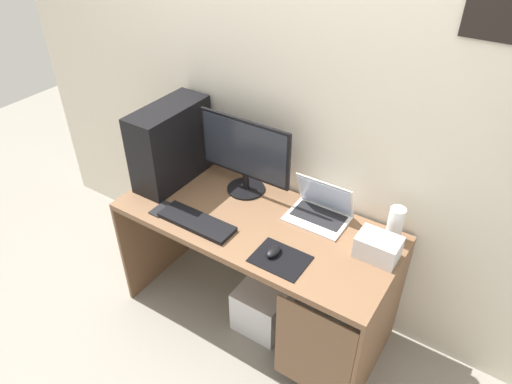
{
  "coord_description": "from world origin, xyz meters",
  "views": [
    {
      "loc": [
        1.04,
        -1.59,
        2.3
      ],
      "look_at": [
        0.0,
        0.0,
        0.93
      ],
      "focal_mm": 32.73,
      "sensor_mm": 36.0,
      "label": 1
    }
  ],
  "objects_px": {
    "laptop": "(320,210)",
    "subwoofer": "(263,307)",
    "monitor": "(245,155)",
    "projector": "(378,247)",
    "mouse_left": "(273,251)",
    "speaker": "(395,224)",
    "cell_phone": "(161,209)",
    "pc_tower": "(171,144)",
    "keyboard": "(197,222)"
  },
  "relations": [
    {
      "from": "monitor",
      "to": "laptop",
      "type": "bearing_deg",
      "value": 1.92
    },
    {
      "from": "mouse_left",
      "to": "projector",
      "type": "bearing_deg",
      "value": 31.98
    },
    {
      "from": "monitor",
      "to": "cell_phone",
      "type": "height_order",
      "value": "monitor"
    },
    {
      "from": "pc_tower",
      "to": "monitor",
      "type": "relative_size",
      "value": 0.88
    },
    {
      "from": "laptop",
      "to": "projector",
      "type": "distance_m",
      "value": 0.38
    },
    {
      "from": "projector",
      "to": "cell_phone",
      "type": "bearing_deg",
      "value": -165.2
    },
    {
      "from": "keyboard",
      "to": "cell_phone",
      "type": "relative_size",
      "value": 3.23
    },
    {
      "from": "monitor",
      "to": "laptop",
      "type": "height_order",
      "value": "monitor"
    },
    {
      "from": "speaker",
      "to": "projector",
      "type": "bearing_deg",
      "value": -97.13
    },
    {
      "from": "subwoofer",
      "to": "projector",
      "type": "bearing_deg",
      "value": 11.49
    },
    {
      "from": "monitor",
      "to": "cell_phone",
      "type": "relative_size",
      "value": 4.31
    },
    {
      "from": "projector",
      "to": "monitor",
      "type": "bearing_deg",
      "value": 172.72
    },
    {
      "from": "laptop",
      "to": "speaker",
      "type": "height_order",
      "value": "laptop"
    },
    {
      "from": "subwoofer",
      "to": "cell_phone",
      "type": "bearing_deg",
      "value": -161.88
    },
    {
      "from": "cell_phone",
      "to": "keyboard",
      "type": "bearing_deg",
      "value": 2.88
    },
    {
      "from": "laptop",
      "to": "mouse_left",
      "type": "distance_m",
      "value": 0.38
    },
    {
      "from": "monitor",
      "to": "speaker",
      "type": "bearing_deg",
      "value": 3.68
    },
    {
      "from": "laptop",
      "to": "subwoofer",
      "type": "relative_size",
      "value": 1.1
    },
    {
      "from": "monitor",
      "to": "laptop",
      "type": "relative_size",
      "value": 1.79
    },
    {
      "from": "pc_tower",
      "to": "projector",
      "type": "height_order",
      "value": "pc_tower"
    },
    {
      "from": "laptop",
      "to": "subwoofer",
      "type": "distance_m",
      "value": 0.72
    },
    {
      "from": "pc_tower",
      "to": "keyboard",
      "type": "xyz_separation_m",
      "value": [
        0.38,
        -0.26,
        -0.22
      ]
    },
    {
      "from": "monitor",
      "to": "subwoofer",
      "type": "distance_m",
      "value": 0.91
    },
    {
      "from": "speaker",
      "to": "projector",
      "type": "height_order",
      "value": "speaker"
    },
    {
      "from": "laptop",
      "to": "cell_phone",
      "type": "relative_size",
      "value": 2.41
    },
    {
      "from": "monitor",
      "to": "keyboard",
      "type": "distance_m",
      "value": 0.45
    },
    {
      "from": "keyboard",
      "to": "laptop",
      "type": "bearing_deg",
      "value": 38.43
    },
    {
      "from": "laptop",
      "to": "projector",
      "type": "relative_size",
      "value": 1.57
    },
    {
      "from": "speaker",
      "to": "mouse_left",
      "type": "height_order",
      "value": "speaker"
    },
    {
      "from": "cell_phone",
      "to": "subwoofer",
      "type": "bearing_deg",
      "value": 18.12
    },
    {
      "from": "projector",
      "to": "keyboard",
      "type": "distance_m",
      "value": 0.91
    },
    {
      "from": "speaker",
      "to": "projector",
      "type": "distance_m",
      "value": 0.17
    },
    {
      "from": "laptop",
      "to": "cell_phone",
      "type": "bearing_deg",
      "value": -150.83
    },
    {
      "from": "mouse_left",
      "to": "laptop",
      "type": "bearing_deg",
      "value": 82.19
    },
    {
      "from": "projector",
      "to": "subwoofer",
      "type": "bearing_deg",
      "value": -168.51
    },
    {
      "from": "laptop",
      "to": "pc_tower",
      "type": "bearing_deg",
      "value": -171.18
    },
    {
      "from": "mouse_left",
      "to": "cell_phone",
      "type": "bearing_deg",
      "value": -177.35
    },
    {
      "from": "monitor",
      "to": "keyboard",
      "type": "relative_size",
      "value": 1.33
    },
    {
      "from": "laptop",
      "to": "mouse_left",
      "type": "xyz_separation_m",
      "value": [
        -0.05,
        -0.38,
        -0.02
      ]
    },
    {
      "from": "speaker",
      "to": "subwoofer",
      "type": "bearing_deg",
      "value": -154.73
    },
    {
      "from": "laptop",
      "to": "mouse_left",
      "type": "height_order",
      "value": "laptop"
    },
    {
      "from": "projector",
      "to": "mouse_left",
      "type": "height_order",
      "value": "projector"
    },
    {
      "from": "monitor",
      "to": "projector",
      "type": "distance_m",
      "value": 0.85
    },
    {
      "from": "projector",
      "to": "cell_phone",
      "type": "relative_size",
      "value": 1.54
    },
    {
      "from": "laptop",
      "to": "projector",
      "type": "xyz_separation_m",
      "value": [
        0.36,
        -0.12,
        0.01
      ]
    },
    {
      "from": "laptop",
      "to": "cell_phone",
      "type": "distance_m",
      "value": 0.85
    },
    {
      "from": "laptop",
      "to": "cell_phone",
      "type": "xyz_separation_m",
      "value": [
        -0.74,
        -0.41,
        -0.04
      ]
    },
    {
      "from": "speaker",
      "to": "projector",
      "type": "xyz_separation_m",
      "value": [
        -0.02,
        -0.16,
        -0.04
      ]
    },
    {
      "from": "laptop",
      "to": "mouse_left",
      "type": "bearing_deg",
      "value": -97.81
    },
    {
      "from": "pc_tower",
      "to": "keyboard",
      "type": "distance_m",
      "value": 0.51
    }
  ]
}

